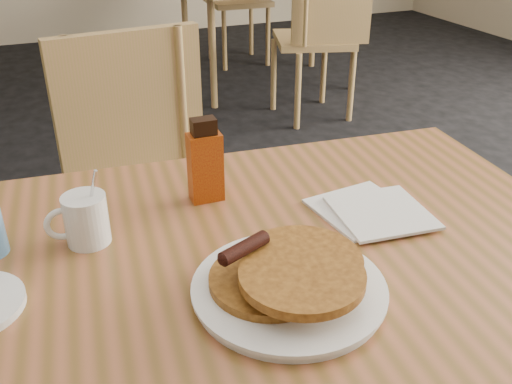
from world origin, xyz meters
TOP-DOWN VIEW (x-y plane):
  - main_table at (-0.02, -0.01)m, footprint 1.42×1.02m
  - chair_main_far at (-0.02, 0.75)m, footprint 0.48×0.48m
  - chair_neighbor_near at (1.34, 2.25)m, footprint 0.56×0.56m
  - pancake_plate at (0.04, -0.10)m, footprint 0.30×0.30m
  - coffee_mug at (-0.23, 0.16)m, footprint 0.11×0.08m
  - syrup_bottle at (0.01, 0.23)m, footprint 0.06×0.04m
  - napkin_stack at (0.29, 0.06)m, footprint 0.21×0.22m

SIDE VIEW (x-z plane):
  - chair_main_far at x=-0.02m, z-range 0.09..1.05m
  - chair_neighbor_near at x=1.34m, z-range 0.10..1.08m
  - main_table at x=-0.02m, z-range 0.34..1.09m
  - napkin_stack at x=0.29m, z-range 0.75..0.76m
  - pancake_plate at x=0.04m, z-range 0.73..0.82m
  - coffee_mug at x=-0.23m, z-range 0.73..0.87m
  - syrup_bottle at x=0.01m, z-range 0.74..0.91m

